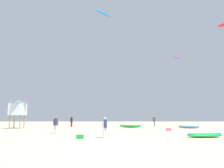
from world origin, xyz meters
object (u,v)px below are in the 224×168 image
person_right (154,121)px  lifeguard_tower (18,107)px  cooler_box (169,129)px  kite_aloft_4 (177,58)px  person_midground (56,124)px  gear_bag (80,137)px  person_foreground (105,126)px  kite_grounded_mid (130,126)px  kite_grounded_near (189,127)px  person_left (72,121)px  kite_aloft_3 (103,13)px  kite_grounded_far (205,135)px

person_right → lifeguard_tower: size_ratio=0.42×
cooler_box → kite_aloft_4: kite_aloft_4 is taller
person_midground → gear_bag: size_ratio=3.13×
person_foreground → person_midground: person_midground is taller
kite_grounded_mid → gear_bag: (-5.27, -17.80, -0.05)m
person_midground → kite_grounded_near: size_ratio=0.56×
person_midground → kite_aloft_4: kite_aloft_4 is taller
person_foreground → person_right: (7.68, 19.84, 0.04)m
person_midground → cooler_box: person_midground is taller
person_foreground → person_left: 20.01m
kite_aloft_3 → person_midground: bearing=-103.2°
person_right → kite_aloft_3: kite_aloft_3 is taller
kite_grounded_far → person_right: bearing=91.9°
person_left → kite_aloft_4: size_ratio=0.70×
cooler_box → kite_aloft_3: size_ratio=0.14×
kite_grounded_far → gear_bag: bearing=-173.5°
cooler_box → person_right: bearing=88.9°
lifeguard_tower → kite_grounded_mid: bearing=9.6°
cooler_box → kite_grounded_mid: bearing=117.4°
lifeguard_tower → cooler_box: (20.75, -5.13, -2.89)m
person_foreground → person_right: 21.27m
person_midground → kite_grounded_far: person_midground is taller
person_right → person_left: bearing=-177.1°
kite_grounded_near → kite_aloft_3: (-12.94, 6.41, 20.76)m
person_foreground → kite_grounded_near: person_foreground is taller
kite_aloft_4 → lifeguard_tower: bearing=-150.1°
lifeguard_tower → person_foreground: bearing=-46.9°
lifeguard_tower → gear_bag: (11.36, -14.98, -2.89)m
person_left → person_midground: bearing=36.5°
person_foreground → kite_aloft_3: (-1.16, 21.13, 19.95)m
person_midground → kite_grounded_far: bearing=-95.4°
person_right → kite_aloft_4: bearing=54.6°
person_right → kite_grounded_near: size_ratio=0.56×
kite_aloft_3 → kite_grounded_far: bearing=-65.4°
person_foreground → kite_grounded_near: 18.87m
person_midground → kite_grounded_far: (13.45, -3.84, -0.84)m
kite_grounded_far → gear_bag: kite_grounded_far is taller
kite_aloft_3 → person_left: bearing=-157.3°
kite_grounded_far → kite_aloft_4: size_ratio=1.35×
gear_bag → kite_grounded_mid: bearing=73.5°
person_left → person_right: person_right is taller
person_left → gear_bag: bearing=44.5°
kite_aloft_4 → kite_aloft_3: bearing=-150.1°
person_foreground → person_right: size_ratio=0.96×
kite_grounded_mid → gear_bag: size_ratio=6.74×
person_right → kite_grounded_far: bearing=-88.6°
person_left → kite_grounded_far: size_ratio=0.52×
person_foreground → kite_grounded_mid: bearing=117.4°
person_foreground → kite_aloft_3: kite_aloft_3 is taller
kite_grounded_far → cooler_box: kite_grounded_far is taller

